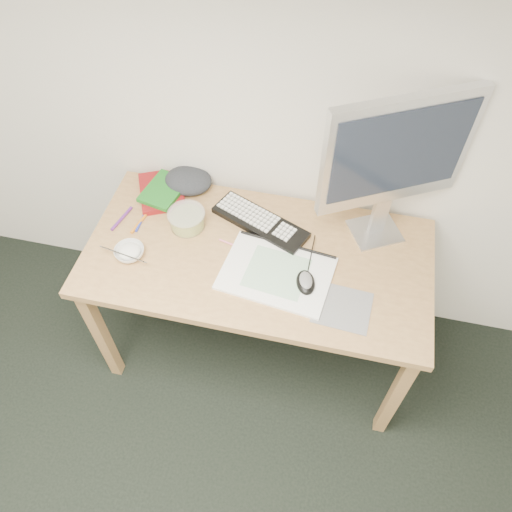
{
  "coord_description": "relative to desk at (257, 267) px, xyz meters",
  "views": [
    {
      "loc": [
        0.54,
        0.22,
        2.34
      ],
      "look_at": [
        0.29,
        1.36,
        0.83
      ],
      "focal_mm": 35.0,
      "sensor_mm": 36.0,
      "label": 1
    }
  ],
  "objects": [
    {
      "name": "marker_purple",
      "position": [
        -0.61,
        0.06,
        0.09
      ],
      "size": [
        0.05,
        0.14,
        0.01
      ],
      "primitive_type": "cylinder",
      "rotation": [
        0.0,
        1.57,
        1.33
      ],
      "color": "#5A217B",
      "rests_on": "desk"
    },
    {
      "name": "monitor",
      "position": [
        0.45,
        0.23,
        0.49
      ],
      "size": [
        0.51,
        0.3,
        0.66
      ],
      "rotation": [
        0.0,
        0.0,
        0.5
      ],
      "color": "silver",
      "rests_on": "desk"
    },
    {
      "name": "marker_orange",
      "position": [
        -0.52,
        0.06,
        0.09
      ],
      "size": [
        0.04,
        0.14,
        0.01
      ],
      "primitive_type": "cylinder",
      "rotation": [
        0.0,
        1.57,
        1.36
      ],
      "color": "orange",
      "rests_on": "desk"
    },
    {
      "name": "mousepad",
      "position": [
        0.36,
        -0.18,
        0.08
      ],
      "size": [
        0.22,
        0.2,
        0.0
      ],
      "primitive_type": "cube",
      "rotation": [
        0.0,
        0.0,
        -0.07
      ],
      "color": "gray",
      "rests_on": "desk"
    },
    {
      "name": "chopsticks",
      "position": [
        -0.51,
        -0.15,
        0.12
      ],
      "size": [
        0.2,
        0.05,
        0.02
      ],
      "primitive_type": "cylinder",
      "rotation": [
        0.0,
        1.57,
        -0.18
      ],
      "color": "silver",
      "rests_on": "rice_bowl"
    },
    {
      "name": "marker_blue",
      "position": [
        -0.52,
        0.07,
        0.09
      ],
      "size": [
        0.01,
        0.12,
        0.01
      ],
      "primitive_type": "cylinder",
      "rotation": [
        0.0,
        1.57,
        1.57
      ],
      "color": "#2133B6",
      "rests_on": "desk"
    },
    {
      "name": "book_red",
      "position": [
        -0.49,
        0.25,
        0.09
      ],
      "size": [
        0.28,
        0.31,
        0.02
      ],
      "primitive_type": "cube",
      "rotation": [
        0.0,
        0.0,
        0.44
      ],
      "color": "maroon",
      "rests_on": "desk"
    },
    {
      "name": "keyboard",
      "position": [
        -0.02,
        0.16,
        0.09
      ],
      "size": [
        0.44,
        0.29,
        0.02
      ],
      "primitive_type": "cube",
      "rotation": [
        0.0,
        0.0,
        -0.41
      ],
      "color": "black",
      "rests_on": "desk"
    },
    {
      "name": "pencil_pink",
      "position": [
        -0.08,
        0.02,
        0.09
      ],
      "size": [
        0.19,
        0.05,
        0.01
      ],
      "primitive_type": "cylinder",
      "rotation": [
        0.0,
        1.57,
        -0.24
      ],
      "color": "pink",
      "rests_on": "desk"
    },
    {
      "name": "fruit_tub",
      "position": [
        -0.32,
        0.09,
        0.12
      ],
      "size": [
        0.18,
        0.18,
        0.08
      ],
      "primitive_type": "cylinder",
      "rotation": [
        0.0,
        0.0,
        -0.14
      ],
      "color": "gold",
      "rests_on": "desk"
    },
    {
      "name": "book_green",
      "position": [
        -0.47,
        0.24,
        0.12
      ],
      "size": [
        0.19,
        0.24,
        0.02
      ],
      "primitive_type": "cube",
      "rotation": [
        0.0,
        0.0,
        -0.21
      ],
      "color": "#1A6B1D",
      "rests_on": "book_red"
    },
    {
      "name": "cloth_lump",
      "position": [
        -0.39,
        0.31,
        0.12
      ],
      "size": [
        0.2,
        0.17,
        0.07
      ],
      "primitive_type": "ellipsoid",
      "rotation": [
        0.0,
        0.0,
        -0.15
      ],
      "color": "#25272C",
      "rests_on": "desk"
    },
    {
      "name": "mouse",
      "position": [
        0.21,
        -0.11,
        0.11
      ],
      "size": [
        0.1,
        0.13,
        0.04
      ],
      "primitive_type": "ellipsoid",
      "rotation": [
        0.0,
        0.0,
        0.27
      ],
      "color": "black",
      "rests_on": "sketchpad"
    },
    {
      "name": "pencil_tan",
      "position": [
        0.01,
        0.05,
        0.09
      ],
      "size": [
        0.16,
        0.09,
        0.01
      ],
      "primitive_type": "cylinder",
      "rotation": [
        0.0,
        1.57,
        -0.51
      ],
      "color": "tan",
      "rests_on": "desk"
    },
    {
      "name": "rice_bowl",
      "position": [
        -0.5,
        -0.12,
        0.1
      ],
      "size": [
        0.13,
        0.13,
        0.04
      ],
      "primitive_type": "imported",
      "rotation": [
        0.0,
        0.0,
        -0.1
      ],
      "color": "silver",
      "rests_on": "desk"
    },
    {
      "name": "desk",
      "position": [
        0.0,
        0.0,
        0.0
      ],
      "size": [
        1.4,
        0.7,
        0.75
      ],
      "color": "tan",
      "rests_on": "ground"
    },
    {
      "name": "pencil_black",
      "position": [
        0.08,
        0.05,
        0.09
      ],
      "size": [
        0.19,
        0.04,
        0.01
      ],
      "primitive_type": "cylinder",
      "rotation": [
        0.0,
        1.57,
        -0.17
      ],
      "color": "black",
      "rests_on": "desk"
    },
    {
      "name": "sketchpad",
      "position": [
        0.09,
        -0.08,
        0.09
      ],
      "size": [
        0.46,
        0.35,
        0.01
      ],
      "primitive_type": "cube",
      "rotation": [
        0.0,
        0.0,
        -0.12
      ],
      "color": "white",
      "rests_on": "desk"
    }
  ]
}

